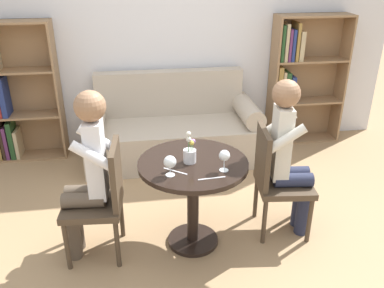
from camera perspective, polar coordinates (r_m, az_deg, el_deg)
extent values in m
plane|color=tan|center=(3.35, 0.13, -13.48)|extent=(16.00, 16.00, 0.00)
cube|color=silver|center=(4.62, -3.59, 15.87)|extent=(5.20, 0.05, 2.70)
cylinder|color=black|center=(2.96, 0.14, -2.81)|extent=(0.81, 0.81, 0.03)
cylinder|color=black|center=(3.14, 0.13, -8.38)|extent=(0.09, 0.09, 0.65)
cylinder|color=black|center=(3.34, 0.13, -13.28)|extent=(0.40, 0.40, 0.03)
cube|color=#B7A893|center=(4.50, -2.66, 0.40)|extent=(1.87, 0.80, 0.42)
cube|color=#B7A893|center=(4.63, -3.19, 7.23)|extent=(1.65, 0.16, 0.50)
cylinder|color=#B7A893|center=(4.38, -13.56, 3.54)|extent=(0.22, 0.72, 0.22)
cylinder|color=#B7A893|center=(4.52, 7.74, 4.72)|extent=(0.22, 0.72, 0.22)
cube|color=#93704C|center=(4.84, -22.88, 7.04)|extent=(0.86, 0.02, 1.49)
cube|color=#93704C|center=(4.63, -18.20, 7.01)|extent=(0.02, 0.28, 1.49)
cube|color=#93704C|center=(4.98, -21.80, -1.46)|extent=(0.82, 0.28, 0.02)
cube|color=#93704C|center=(4.80, -22.73, 3.79)|extent=(0.82, 0.28, 0.02)
cube|color=#93704C|center=(4.66, -23.73, 9.40)|extent=(0.82, 0.28, 0.02)
cube|color=#93704C|center=(4.57, -24.82, 15.30)|extent=(0.82, 0.28, 0.02)
cube|color=olive|center=(4.97, -25.29, 0.57)|extent=(0.03, 0.23, 0.41)
cube|color=#332319|center=(4.96, -24.85, 0.56)|extent=(0.03, 0.23, 0.40)
cube|color=#602D5B|center=(4.95, -24.41, 0.41)|extent=(0.04, 0.23, 0.37)
cube|color=#234723|center=(4.93, -23.84, 0.73)|extent=(0.05, 0.23, 0.42)
cube|color=tan|center=(4.93, -23.17, 0.19)|extent=(0.04, 0.23, 0.31)
cube|color=maroon|center=(4.78, -25.36, 5.81)|extent=(0.04, 0.23, 0.38)
cube|color=navy|center=(4.76, -24.82, 6.11)|extent=(0.05, 0.23, 0.42)
cube|color=#93704C|center=(5.10, 15.30, 8.97)|extent=(0.86, 0.02, 1.49)
cube|color=#93704C|center=(4.83, 11.27, 8.50)|extent=(0.02, 0.28, 1.49)
cube|color=#93704C|center=(5.16, 20.17, 8.53)|extent=(0.02, 0.28, 1.49)
cube|color=#93704C|center=(5.23, 14.93, 0.81)|extent=(0.82, 0.28, 0.02)
cube|color=#93704C|center=(5.05, 15.54, 5.88)|extent=(0.82, 0.28, 0.02)
cube|color=#93704C|center=(4.92, 16.21, 11.27)|extent=(0.82, 0.28, 0.02)
cube|color=#93704C|center=(4.84, 16.93, 16.90)|extent=(0.82, 0.28, 0.02)
cube|color=olive|center=(5.02, 11.24, 2.55)|extent=(0.03, 0.23, 0.36)
cube|color=tan|center=(5.02, 11.77, 2.91)|extent=(0.03, 0.23, 0.43)
cube|color=#332319|center=(5.05, 12.15, 2.42)|extent=(0.04, 0.23, 0.33)
cube|color=#234723|center=(5.05, 12.69, 2.84)|extent=(0.03, 0.23, 0.41)
cube|color=#602D5B|center=(5.07, 13.02, 2.60)|extent=(0.03, 0.23, 0.36)
cube|color=navy|center=(5.09, 13.50, 2.65)|extent=(0.05, 0.23, 0.36)
cube|color=olive|center=(4.85, 11.86, 8.26)|extent=(0.05, 0.23, 0.43)
cube|color=tan|center=(4.87, 12.40, 7.94)|extent=(0.03, 0.23, 0.37)
cube|color=#234723|center=(4.89, 12.93, 7.89)|extent=(0.05, 0.23, 0.36)
cube|color=navy|center=(4.92, 13.60, 7.62)|extent=(0.05, 0.23, 0.31)
cube|color=#234723|center=(4.73, 12.27, 13.76)|extent=(0.03, 0.23, 0.40)
cube|color=tan|center=(4.75, 12.80, 13.82)|extent=(0.04, 0.23, 0.41)
cube|color=#602D5B|center=(4.77, 13.24, 13.47)|extent=(0.03, 0.23, 0.35)
cube|color=navy|center=(4.78, 13.68, 13.43)|extent=(0.03, 0.23, 0.35)
cube|color=olive|center=(4.79, 14.26, 13.82)|extent=(0.03, 0.23, 0.42)
cube|color=tan|center=(4.82, 14.79, 13.28)|extent=(0.05, 0.23, 0.33)
cylinder|color=#473828|center=(3.40, -15.94, -9.81)|extent=(0.04, 0.04, 0.40)
cylinder|color=#473828|center=(3.12, -17.15, -13.55)|extent=(0.04, 0.04, 0.40)
cylinder|color=#473828|center=(3.34, -9.86, -9.79)|extent=(0.04, 0.04, 0.40)
cylinder|color=#473828|center=(3.05, -10.44, -13.62)|extent=(0.04, 0.04, 0.40)
cube|color=#473828|center=(3.09, -13.77, -8.28)|extent=(0.45, 0.45, 0.05)
cube|color=#473828|center=(2.94, -10.60, -4.17)|extent=(0.07, 0.38, 0.45)
cylinder|color=#473828|center=(3.36, 16.16, -10.27)|extent=(0.04, 0.04, 0.40)
cylinder|color=#473828|center=(3.64, 14.52, -7.06)|extent=(0.04, 0.04, 0.40)
cylinder|color=#473828|center=(3.27, 10.11, -10.67)|extent=(0.04, 0.04, 0.40)
cylinder|color=#473828|center=(3.56, 8.96, -7.33)|extent=(0.04, 0.04, 0.40)
cube|color=#473828|center=(3.33, 12.80, -5.56)|extent=(0.46, 0.46, 0.05)
cube|color=#473828|center=(3.17, 9.90, -1.80)|extent=(0.08, 0.38, 0.45)
cylinder|color=brown|center=(3.28, -16.06, -10.64)|extent=(0.11, 0.11, 0.45)
cylinder|color=brown|center=(3.20, -16.42, -11.78)|extent=(0.11, 0.11, 0.45)
cylinder|color=brown|center=(3.11, -14.66, -6.54)|extent=(0.31, 0.13, 0.11)
cylinder|color=brown|center=(3.02, -15.00, -7.63)|extent=(0.31, 0.13, 0.11)
cube|color=white|center=(2.90, -13.33, -2.15)|extent=(0.13, 0.21, 0.58)
cylinder|color=white|center=(2.98, -13.15, 0.69)|extent=(0.29, 0.09, 0.23)
cylinder|color=white|center=(2.74, -13.92, -1.64)|extent=(0.29, 0.09, 0.23)
sphere|color=#936B4C|center=(2.75, -14.14, 5.17)|extent=(0.21, 0.21, 0.21)
cylinder|color=#282D47|center=(3.43, 15.35, -8.84)|extent=(0.11, 0.11, 0.45)
cylinder|color=#282D47|center=(3.52, 14.85, -7.85)|extent=(0.11, 0.11, 0.45)
cylinder|color=#282D47|center=(3.26, 14.04, -4.94)|extent=(0.31, 0.14, 0.11)
cylinder|color=#282D47|center=(3.35, 13.55, -4.00)|extent=(0.31, 0.14, 0.11)
cube|color=silver|center=(3.14, 12.41, 0.12)|extent=(0.14, 0.21, 0.58)
cylinder|color=silver|center=(2.99, 13.18, 0.71)|extent=(0.29, 0.10, 0.23)
cylinder|color=silver|center=(3.22, 12.01, 2.70)|extent=(0.29, 0.10, 0.23)
sphere|color=#936B4C|center=(3.00, 13.10, 6.90)|extent=(0.21, 0.21, 0.21)
cylinder|color=white|center=(2.79, -3.07, -4.35)|extent=(0.06, 0.06, 0.00)
cylinder|color=white|center=(2.77, -3.08, -3.75)|extent=(0.01, 0.01, 0.06)
sphere|color=white|center=(2.74, -3.12, -2.52)|extent=(0.09, 0.09, 0.09)
sphere|color=beige|center=(2.74, -3.11, -2.73)|extent=(0.06, 0.06, 0.06)
cylinder|color=white|center=(2.85, 4.50, -3.68)|extent=(0.06, 0.06, 0.00)
cylinder|color=white|center=(2.83, 4.53, -2.92)|extent=(0.01, 0.01, 0.08)
sphere|color=white|center=(2.80, 4.58, -1.61)|extent=(0.08, 0.08, 0.08)
sphere|color=maroon|center=(2.80, 4.57, -1.79)|extent=(0.06, 0.06, 0.06)
cylinder|color=silver|center=(2.93, -0.31, -1.74)|extent=(0.09, 0.09, 0.10)
cylinder|color=#4C7A42|center=(2.85, -0.49, 0.16)|extent=(0.01, 0.00, 0.14)
sphere|color=silver|center=(2.83, -0.50, 1.43)|extent=(0.04, 0.04, 0.04)
cylinder|color=#4C7A42|center=(2.90, -0.25, -0.19)|extent=(0.00, 0.01, 0.07)
sphere|color=#9E70B2|center=(2.89, -0.25, 0.40)|extent=(0.04, 0.04, 0.04)
cylinder|color=#4C7A42|center=(2.87, -0.47, -0.21)|extent=(0.01, 0.00, 0.09)
sphere|color=silver|center=(2.85, -0.47, 0.65)|extent=(0.04, 0.04, 0.04)
cylinder|color=#4C7A42|center=(2.89, -0.03, -0.37)|extent=(0.01, 0.01, 0.06)
sphere|color=#EACC4C|center=(2.87, -0.03, 0.17)|extent=(0.04, 0.04, 0.04)
cylinder|color=#4C7A42|center=(2.90, 0.19, -0.23)|extent=(0.01, 0.01, 0.07)
sphere|color=#9E70B2|center=(2.88, 0.19, 0.36)|extent=(0.04, 0.04, 0.04)
cube|color=silver|center=(2.83, -2.36, -3.82)|extent=(0.16, 0.12, 0.00)
cube|color=silver|center=(2.75, 2.78, -4.82)|extent=(0.19, 0.03, 0.00)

